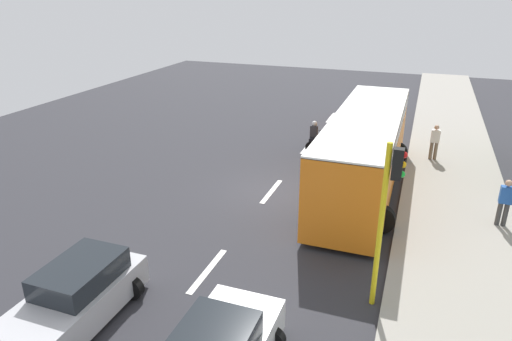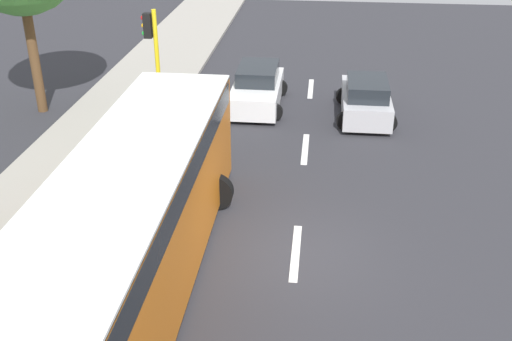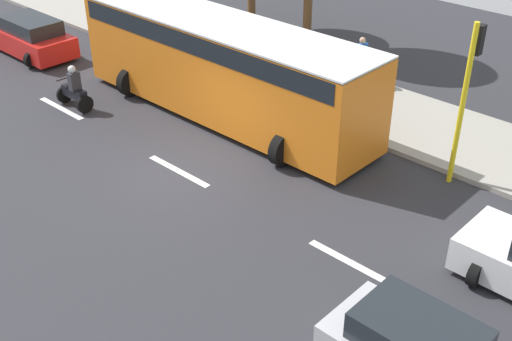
{
  "view_description": "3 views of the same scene",
  "coord_description": "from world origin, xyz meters",
  "px_view_note": "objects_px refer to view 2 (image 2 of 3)",
  "views": [
    {
      "loc": [
        5.31,
        -16.3,
        7.86
      ],
      "look_at": [
        -0.41,
        -0.73,
        1.15
      ],
      "focal_mm": 32.29,
      "sensor_mm": 36.0,
      "label": 1
    },
    {
      "loc": [
        -0.39,
        12.29,
        8.51
      ],
      "look_at": [
        1.22,
        -2.26,
        1.03
      ],
      "focal_mm": 42.62,
      "sensor_mm": 36.0,
      "label": 2
    },
    {
      "loc": [
        -9.98,
        -12.32,
        9.46
      ],
      "look_at": [
        0.5,
        -2.52,
        0.84
      ],
      "focal_mm": 45.56,
      "sensor_mm": 36.0,
      "label": 3
    }
  ],
  "objects_px": {
    "car_white": "(257,88)",
    "traffic_light_corner": "(154,60)",
    "city_bus": "(134,214)",
    "car_silver": "(366,99)"
  },
  "relations": [
    {
      "from": "car_white",
      "to": "traffic_light_corner",
      "type": "distance_m",
      "value": 5.35
    },
    {
      "from": "city_bus",
      "to": "traffic_light_corner",
      "type": "distance_m",
      "value": 7.67
    },
    {
      "from": "car_white",
      "to": "traffic_light_corner",
      "type": "bearing_deg",
      "value": 54.43
    },
    {
      "from": "car_silver",
      "to": "car_white",
      "type": "height_order",
      "value": "same"
    },
    {
      "from": "car_silver",
      "to": "traffic_light_corner",
      "type": "xyz_separation_m",
      "value": [
        6.93,
        3.2,
        2.22
      ]
    },
    {
      "from": "car_silver",
      "to": "city_bus",
      "type": "xyz_separation_m",
      "value": [
        5.49,
        10.66,
        1.14
      ]
    },
    {
      "from": "city_bus",
      "to": "car_silver",
      "type": "bearing_deg",
      "value": -117.22
    },
    {
      "from": "car_white",
      "to": "city_bus",
      "type": "distance_m",
      "value": 11.56
    },
    {
      "from": "car_white",
      "to": "city_bus",
      "type": "relative_size",
      "value": 0.37
    },
    {
      "from": "car_white",
      "to": "city_bus",
      "type": "xyz_separation_m",
      "value": [
        1.39,
        11.42,
        1.14
      ]
    }
  ]
}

